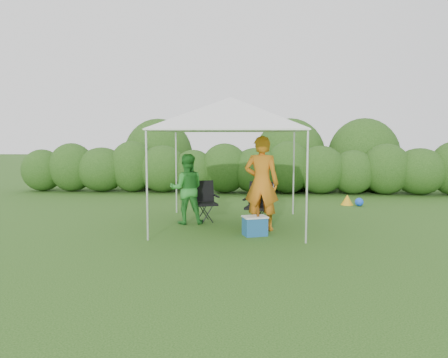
# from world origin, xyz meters

# --- Properties ---
(ground) EXTENTS (70.00, 70.00, 0.00)m
(ground) POSITION_xyz_m (0.00, 0.00, 0.00)
(ground) COLOR #335D1D
(hedge) EXTENTS (15.78, 1.53, 1.80)m
(hedge) POSITION_xyz_m (0.10, 6.00, 0.83)
(hedge) COLOR #2C541A
(hedge) RESTS_ON ground
(canopy) EXTENTS (3.10, 3.10, 2.83)m
(canopy) POSITION_xyz_m (0.00, 0.50, 2.46)
(canopy) COLOR silver
(canopy) RESTS_ON ground
(chair_right) EXTENTS (0.70, 0.66, 0.98)m
(chair_right) POSITION_xyz_m (0.64, 0.44, 0.55)
(chair_right) COLOR black
(chair_right) RESTS_ON ground
(chair_left) EXTENTS (0.70, 0.67, 0.94)m
(chair_left) POSITION_xyz_m (-0.65, 0.97, 0.53)
(chair_left) COLOR black
(chair_left) RESTS_ON ground
(man) EXTENTS (0.79, 0.59, 2.00)m
(man) POSITION_xyz_m (0.68, 0.10, 1.00)
(man) COLOR orange
(man) RESTS_ON ground
(woman) EXTENTS (0.86, 0.73, 1.58)m
(woman) POSITION_xyz_m (-1.01, 0.63, 0.79)
(woman) COLOR #2C862D
(woman) RESTS_ON ground
(cooler) EXTENTS (0.56, 0.48, 0.39)m
(cooler) POSITION_xyz_m (0.54, -0.44, 0.20)
(cooler) COLOR #1E568D
(cooler) RESTS_ON ground
(bottle) EXTENTS (0.06, 0.06, 0.22)m
(bottle) POSITION_xyz_m (0.60, -0.48, 0.50)
(bottle) COLOR #592D0C
(bottle) RESTS_ON cooler
(lawn_toy) EXTENTS (0.59, 0.49, 0.30)m
(lawn_toy) POSITION_xyz_m (3.25, 3.55, 0.14)
(lawn_toy) COLOR gold
(lawn_toy) RESTS_ON ground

